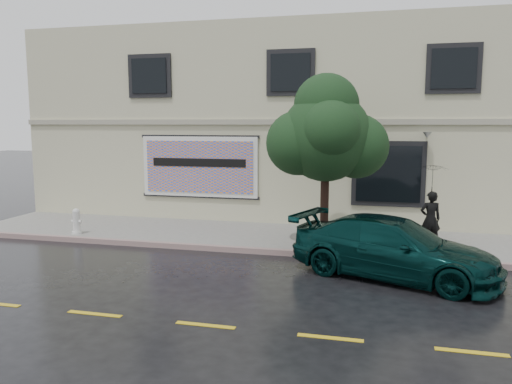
% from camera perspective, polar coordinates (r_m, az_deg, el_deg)
% --- Properties ---
extents(ground, '(90.00, 90.00, 0.00)m').
position_cam_1_polar(ground, '(12.35, -0.27, -8.87)').
color(ground, black).
rests_on(ground, ground).
extents(sidewalk, '(20.00, 3.50, 0.15)m').
position_cam_1_polar(sidewalk, '(15.40, 2.69, -5.21)').
color(sidewalk, '#999891').
rests_on(sidewalk, ground).
extents(curb, '(20.00, 0.18, 0.16)m').
position_cam_1_polar(curb, '(13.74, 1.27, -6.82)').
color(curb, gray).
rests_on(curb, ground).
extents(road_marking, '(19.00, 0.12, 0.01)m').
position_cam_1_polar(road_marking, '(9.19, -5.79, -14.89)').
color(road_marking, gold).
rests_on(road_marking, ground).
extents(building, '(20.00, 8.12, 7.00)m').
position_cam_1_polar(building, '(20.67, 5.88, 7.66)').
color(building, beige).
rests_on(building, ground).
extents(billboard, '(4.30, 0.16, 2.20)m').
position_cam_1_polar(billboard, '(17.55, -6.51, 2.90)').
color(billboard, white).
rests_on(billboard, ground).
extents(car, '(5.18, 3.59, 1.38)m').
position_cam_1_polar(car, '(12.04, 15.49, -6.19)').
color(car, black).
rests_on(car, ground).
extents(pedestrian, '(0.64, 0.50, 1.56)m').
position_cam_1_polar(pedestrian, '(14.59, 19.30, -2.95)').
color(pedestrian, black).
rests_on(pedestrian, sidewalk).
extents(umbrella, '(1.10, 1.10, 0.64)m').
position_cam_1_polar(umbrella, '(14.44, 19.50, 1.35)').
color(umbrella, black).
rests_on(umbrella, pedestrian).
extents(street_tree, '(2.46, 2.46, 4.28)m').
position_cam_1_polar(street_tree, '(13.75, 7.97, 6.25)').
color(street_tree, '#311B15').
rests_on(street_tree, sidewalk).
extents(fire_hydrant, '(0.33, 0.31, 0.80)m').
position_cam_1_polar(fire_hydrant, '(16.45, -19.83, -3.19)').
color(fire_hydrant, silver).
rests_on(fire_hydrant, sidewalk).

